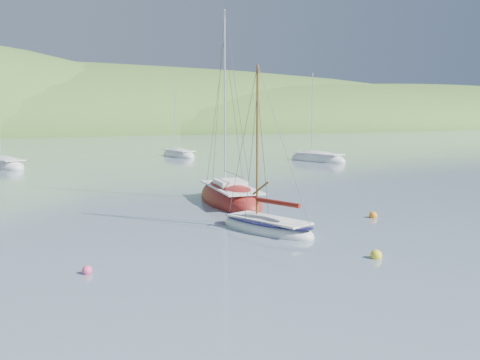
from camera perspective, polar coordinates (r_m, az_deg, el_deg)
name	(u,v)px	position (r m, az deg, el deg)	size (l,w,h in m)	color
ground	(292,278)	(19.49, 5.53, -10.36)	(700.00, 700.00, 0.00)	slate
daysailer_white	(267,227)	(26.77, 2.90, -5.01)	(3.94, 6.09, 8.80)	white
sloop_red	(230,199)	(34.92, -1.10, -2.06)	(4.21, 9.46, 13.54)	maroon
distant_sloop_a	(5,166)	(62.51, -23.82, 1.40)	(5.31, 8.52, 11.47)	white
distant_sloop_b	(178,155)	(71.73, -6.58, 2.64)	(3.82, 7.78, 10.62)	white
distant_sloop_d	(318,160)	(65.31, 8.27, 2.17)	(5.19, 8.57, 11.55)	white
mooring_buoys	(327,239)	(24.95, 9.31, -6.21)	(16.69, 7.32, 0.47)	yellow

